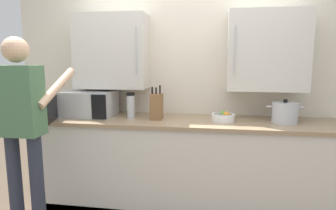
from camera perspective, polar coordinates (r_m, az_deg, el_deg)
name	(u,v)px	position (r m, az deg, el deg)	size (l,w,h in m)	color
back_wall_tiled	(187,73)	(3.12, 3.80, 6.25)	(3.82, 0.44, 2.55)	beige
counter_unit	(183,164)	(2.99, 3.05, -11.61)	(3.01, 0.67, 0.92)	beige
microwave_oven	(86,104)	(3.15, -15.84, 0.27)	(0.54, 0.75, 0.26)	#B7BABF
knife_block	(157,106)	(2.86, -2.26, -0.26)	(0.11, 0.15, 0.34)	brown
fruit_bowl	(223,117)	(2.83, 10.83, -2.29)	(0.22, 0.22, 0.10)	white
thermos_flask	(131,105)	(2.93, -7.33, -0.04)	(0.08, 0.08, 0.26)	#B7BABF
stock_pot	(285,113)	(2.90, 22.02, -1.41)	(0.33, 0.24, 0.22)	#B7BABF
person_figure	(22,122)	(2.60, -26.84, -3.08)	(0.49, 0.58, 1.68)	#282D3D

